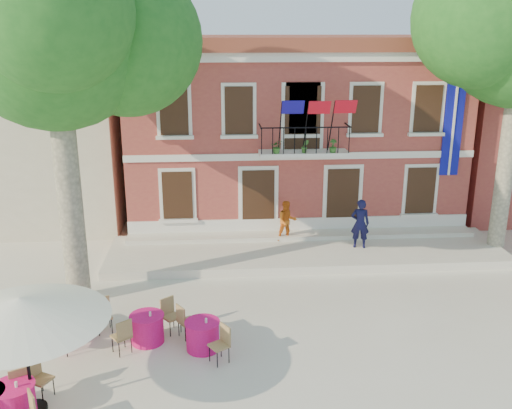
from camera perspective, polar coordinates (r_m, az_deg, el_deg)
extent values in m
plane|color=beige|center=(16.43, 0.39, -11.17)|extent=(90.00, 90.00, 0.00)
cube|color=#A7493C|center=(24.98, 3.23, 7.28)|extent=(13.00, 8.00, 7.00)
cube|color=brown|center=(24.61, 3.39, 15.91)|extent=(13.50, 8.50, 0.50)
cube|color=silver|center=(20.71, 4.80, 14.52)|extent=(13.30, 0.35, 0.35)
cube|color=silver|center=(20.66, 4.77, 5.13)|extent=(3.20, 0.90, 0.15)
cube|color=black|center=(20.08, 5.02, 7.67)|extent=(3.20, 0.04, 0.04)
cube|color=#0E119A|center=(22.42, 19.09, 7.28)|extent=(0.70, 0.05, 3.60)
cube|color=#140C8E|center=(19.50, 2.59, 9.67)|extent=(0.76, 0.27, 0.47)
cube|color=red|center=(19.63, 5.24, 9.66)|extent=(0.76, 0.29, 0.47)
cube|color=red|center=(19.79, 7.85, 9.64)|extent=(0.76, 0.27, 0.47)
imported|color=#26591E|center=(20.17, 2.10, 5.79)|extent=(0.43, 0.37, 0.48)
imported|color=#26591E|center=(20.30, 4.92, 5.82)|extent=(0.26, 0.21, 0.48)
imported|color=#26591E|center=(20.48, 7.70, 5.82)|extent=(0.27, 0.27, 0.48)
cube|color=beige|center=(27.18, -22.03, 5.79)|extent=(9.00, 9.00, 6.00)
cube|color=brown|center=(26.80, -22.81, 12.49)|extent=(9.40, 9.40, 0.40)
cube|color=silver|center=(20.55, 5.02, -4.73)|extent=(14.00, 3.40, 0.30)
cylinder|color=#A59E84|center=(17.05, -18.17, 1.09)|extent=(0.70, 0.70, 6.65)
sphere|color=#1D5A1C|center=(16.44, -19.67, 16.20)|extent=(5.32, 5.32, 5.32)
cylinder|color=#A59E84|center=(21.66, 23.75, 3.96)|extent=(0.59, 0.59, 6.76)
cylinder|color=black|center=(13.79, -21.32, -18.46)|extent=(0.56, 0.56, 0.08)
cylinder|color=black|center=(13.18, -21.87, -14.43)|extent=(0.07, 0.07, 2.35)
cone|color=white|center=(12.61, -22.49, -9.68)|extent=(3.57, 3.57, 0.52)
imported|color=#101036|center=(20.51, 10.36, -1.89)|extent=(0.72, 0.53, 1.79)
imported|color=orange|center=(20.87, 3.11, -1.67)|extent=(0.80, 0.66, 1.52)
cylinder|color=#E51582|center=(15.34, -10.81, -12.12)|extent=(0.84, 0.84, 0.75)
cylinder|color=#E51582|center=(15.16, -10.89, -10.85)|extent=(0.90, 0.90, 0.02)
cube|color=#9F854F|center=(15.64, -8.45, -10.97)|extent=(0.59, 0.59, 0.95)
cube|color=#9F854F|center=(14.98, -13.33, -12.63)|extent=(0.59, 0.59, 0.95)
cylinder|color=#E51582|center=(13.52, -22.98, -17.72)|extent=(0.84, 0.84, 0.75)
cylinder|color=#E51582|center=(13.31, -23.18, -16.35)|extent=(0.90, 0.90, 0.02)
cube|color=#9F854F|center=(13.88, -20.71, -15.97)|extent=(0.57, 0.57, 0.95)
cube|color=#9F854F|center=(13.55, -22.32, -17.05)|extent=(0.57, 0.57, 0.95)
cylinder|color=#E51582|center=(16.00, -17.66, -11.38)|extent=(0.84, 0.84, 0.75)
cylinder|color=#E51582|center=(15.82, -17.79, -10.16)|extent=(0.90, 0.90, 0.02)
cube|color=#9F854F|center=(15.36, -18.83, -12.34)|extent=(0.49, 0.49, 0.95)
cube|color=#9F854F|center=(16.01, -14.99, -10.70)|extent=(0.54, 0.54, 0.95)
cube|color=#9F854F|center=(16.51, -19.26, -10.22)|extent=(0.59, 0.59, 0.95)
cylinder|color=#E51582|center=(14.85, -5.36, -12.94)|extent=(0.84, 0.84, 0.75)
cylinder|color=#E51582|center=(14.66, -5.40, -11.64)|extent=(0.90, 0.90, 0.02)
cube|color=#9F854F|center=(14.25, -3.72, -13.83)|extent=(0.58, 0.58, 0.95)
cube|color=#9F854F|center=(15.36, -6.89, -11.46)|extent=(0.58, 0.58, 0.95)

